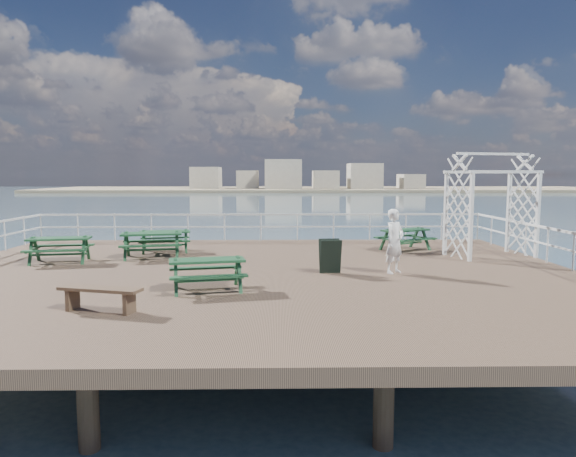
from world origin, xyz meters
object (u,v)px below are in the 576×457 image
at_px(picnic_table_c, 405,235).
at_px(person, 395,241).
at_px(picnic_table_e, 207,268).
at_px(picnic_table_d, 59,244).
at_px(flat_bench_near, 100,293).
at_px(picnic_table_b, 165,237).
at_px(trellis_arbor, 491,211).
at_px(picnic_table_a, 152,240).

xyz_separation_m(picnic_table_c, person, (-1.34, -4.24, 0.33)).
xyz_separation_m(picnic_table_e, person, (4.77, 2.00, 0.34)).
relative_size(picnic_table_d, flat_bench_near, 1.16).
relative_size(picnic_table_e, person, 1.12).
height_order(picnic_table_b, flat_bench_near, picnic_table_b).
bearing_deg(picnic_table_e, picnic_table_c, 33.84).
height_order(picnic_table_d, trellis_arbor, trellis_arbor).
bearing_deg(picnic_table_a, picnic_table_d, -171.97).
height_order(picnic_table_c, person, person).
distance_m(picnic_table_a, picnic_table_c, 8.66).
relative_size(picnic_table_a, trellis_arbor, 0.63).
distance_m(picnic_table_b, trellis_arbor, 10.92).
bearing_deg(person, picnic_table_a, 120.29).
distance_m(picnic_table_c, person, 4.46).
distance_m(picnic_table_a, picnic_table_d, 2.72).
xyz_separation_m(picnic_table_a, trellis_arbor, (10.95, 0.09, 0.90)).
bearing_deg(picnic_table_c, person, -136.79).
bearing_deg(flat_bench_near, picnic_table_a, 110.17).
bearing_deg(picnic_table_b, picnic_table_a, -107.26).
bearing_deg(picnic_table_e, flat_bench_near, -147.02).
relative_size(picnic_table_a, picnic_table_c, 0.97).
relative_size(picnic_table_a, picnic_table_b, 1.10).
relative_size(flat_bench_near, person, 0.99).
bearing_deg(person, picnic_table_b, 111.45).
bearing_deg(picnic_table_e, picnic_table_b, 99.12).
bearing_deg(flat_bench_near, picnic_table_e, 59.68).
distance_m(picnic_table_e, person, 5.18).
xyz_separation_m(picnic_table_e, flat_bench_near, (-1.83, -1.81, -0.17)).
height_order(picnic_table_b, picnic_table_c, picnic_table_c).
relative_size(flat_bench_near, trellis_arbor, 0.51).
bearing_deg(picnic_table_e, picnic_table_a, 105.43).
height_order(picnic_table_b, trellis_arbor, trellis_arbor).
bearing_deg(picnic_table_b, picnic_table_e, -80.39).
xyz_separation_m(picnic_table_b, person, (7.05, -4.00, 0.34)).
bearing_deg(flat_bench_near, picnic_table_d, 134.17).
height_order(picnic_table_c, picnic_table_e, picnic_table_c).
bearing_deg(picnic_table_a, picnic_table_b, 74.08).
height_order(picnic_table_a, flat_bench_near, picnic_table_a).
bearing_deg(trellis_arbor, flat_bench_near, -162.70).
relative_size(picnic_table_a, picnic_table_d, 1.07).
xyz_separation_m(picnic_table_c, picnic_table_e, (-6.11, -6.24, -0.01)).
xyz_separation_m(picnic_table_b, picnic_table_c, (8.39, 0.24, 0.01)).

